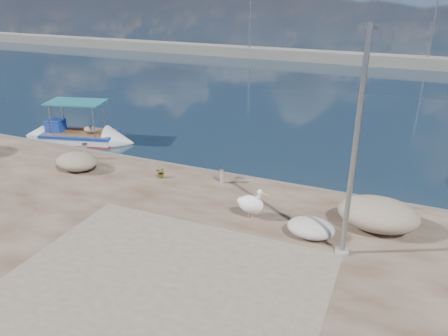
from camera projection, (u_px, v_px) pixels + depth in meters
ground at (182, 240)px, 15.52m from camera, size 1400.00×1400.00×0.00m
quay_patch at (163, 285)px, 12.42m from camera, size 9.00×7.00×0.01m
breakwater at (350, 58)px, 49.16m from camera, size 120.00×2.20×7.50m
boat_left at (80, 138)px, 25.08m from camera, size 6.01×3.25×2.75m
pelican at (251, 204)px, 15.76m from camera, size 1.27×0.68×1.22m
lamp_post at (354, 156)px, 12.64m from camera, size 0.44×0.96×7.00m
bollard_near at (222, 175)px, 18.66m from camera, size 0.22×0.22×0.67m
bollard_far at (85, 151)px, 21.15m from camera, size 0.26×0.26×0.80m
potted_plant at (161, 173)px, 19.18m from camera, size 0.50×0.45×0.49m
net_pile_c at (378, 214)px, 15.12m from camera, size 2.77×1.98×1.09m
net_pile_b at (77, 162)px, 19.98m from camera, size 1.99×1.54×0.77m
net_pile_d at (311, 228)px, 14.73m from camera, size 1.61×1.21×0.60m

